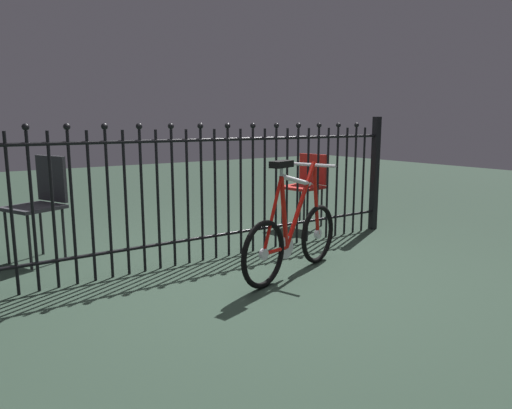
{
  "coord_description": "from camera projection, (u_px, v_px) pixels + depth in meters",
  "views": [
    {
      "loc": [
        -1.89,
        -2.8,
        1.2
      ],
      "look_at": [
        0.19,
        0.21,
        0.55
      ],
      "focal_mm": 32.81,
      "sensor_mm": 36.0,
      "label": 1
    }
  ],
  "objects": [
    {
      "name": "bicycle",
      "position": [
        293.0,
        235.0,
        3.68
      ],
      "size": [
        1.24,
        0.51,
        0.92
      ],
      "color": "black",
      "rests_on": "ground"
    },
    {
      "name": "ground_plane",
      "position": [
        251.0,
        282.0,
        3.54
      ],
      "size": [
        20.0,
        20.0,
        0.0
      ],
      "primitive_type": "plane",
      "color": "#26372C"
    },
    {
      "name": "chair_charcoal",
      "position": [
        42.0,
        198.0,
        4.05
      ],
      "size": [
        0.53,
        0.53,
        0.91
      ],
      "color": "black",
      "rests_on": "ground"
    },
    {
      "name": "iron_fence",
      "position": [
        199.0,
        190.0,
        3.98
      ],
      "size": [
        4.38,
        0.07,
        1.26
      ],
      "color": "black",
      "rests_on": "ground"
    },
    {
      "name": "chair_red",
      "position": [
        307.0,
        182.0,
        5.42
      ],
      "size": [
        0.47,
        0.47,
        0.83
      ],
      "color": "black",
      "rests_on": "ground"
    }
  ]
}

